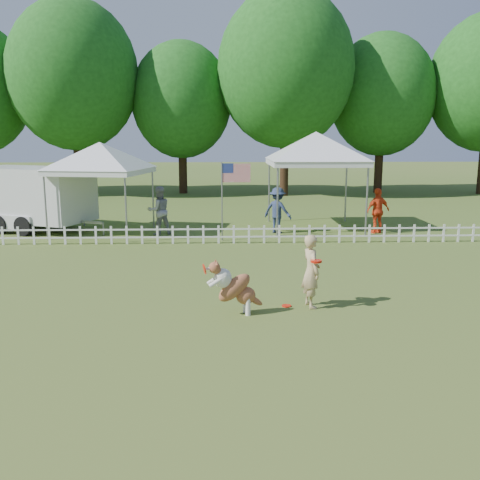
{
  "coord_description": "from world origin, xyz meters",
  "views": [
    {
      "loc": [
        -0.62,
        -10.25,
        3.52
      ],
      "look_at": [
        -0.21,
        2.0,
        1.1
      ],
      "focal_mm": 40.0,
      "sensor_mm": 36.0,
      "label": 1
    }
  ],
  "objects": [
    {
      "name": "ground",
      "position": [
        0.0,
        0.0,
        0.0
      ],
      "size": [
        120.0,
        120.0,
        0.0
      ],
      "primitive_type": "plane",
      "color": "#355A1C",
      "rests_on": "ground"
    },
    {
      "name": "tree_center_left",
      "position": [
        -3.0,
        22.5,
        4.9
      ],
      "size": [
        6.0,
        6.0,
        9.8
      ],
      "primitive_type": null,
      "color": "#194F16",
      "rests_on": "ground"
    },
    {
      "name": "spectator_a",
      "position": [
        -2.87,
        8.69,
        0.86
      ],
      "size": [
        1.04,
        0.94,
        1.73
      ],
      "primitive_type": "imported",
      "rotation": [
        0.0,
        0.0,
        3.57
      ],
      "color": "gray",
      "rests_on": "ground"
    },
    {
      "name": "spectator_c",
      "position": [
        5.0,
        8.71,
        0.82
      ],
      "size": [
        1.04,
        0.71,
        1.64
      ],
      "primitive_type": "imported",
      "rotation": [
        0.0,
        0.0,
        3.5
      ],
      "color": "#F2441C",
      "rests_on": "ground"
    },
    {
      "name": "flag_pole",
      "position": [
        -0.63,
        7.52,
        1.32
      ],
      "size": [
        1.02,
        0.13,
        2.64
      ],
      "primitive_type": null,
      "rotation": [
        0.0,
        0.0,
        0.02
      ],
      "color": "gray",
      "rests_on": "ground"
    },
    {
      "name": "frisbee_on_turf",
      "position": [
        0.71,
        0.39,
        0.01
      ],
      "size": [
        0.23,
        0.23,
        0.02
      ],
      "primitive_type": "cylinder",
      "rotation": [
        0.0,
        0.0,
        -0.15
      ],
      "color": "red",
      "rests_on": "ground"
    },
    {
      "name": "tree_left",
      "position": [
        -9.0,
        21.5,
        6.0
      ],
      "size": [
        7.4,
        7.4,
        12.0
      ],
      "primitive_type": null,
      "color": "#194F16",
      "rests_on": "ground"
    },
    {
      "name": "cargo_trailer",
      "position": [
        -7.72,
        9.8,
        1.19
      ],
      "size": [
        5.93,
        4.28,
        2.39
      ],
      "primitive_type": null,
      "rotation": [
        0.0,
        0.0,
        -0.39
      ],
      "color": "silver",
      "rests_on": "ground"
    },
    {
      "name": "tree_center_right",
      "position": [
        3.0,
        21.0,
        6.3
      ],
      "size": [
        7.6,
        7.6,
        12.6
      ],
      "primitive_type": null,
      "color": "#194F16",
      "rests_on": "ground"
    },
    {
      "name": "canopy_tent_right",
      "position": [
        2.88,
        9.88,
        1.78
      ],
      "size": [
        3.46,
        3.46,
        3.55
      ],
      "primitive_type": null,
      "rotation": [
        0.0,
        0.0,
        0.01
      ],
      "color": "silver",
      "rests_on": "ground"
    },
    {
      "name": "tree_right",
      "position": [
        9.0,
        22.5,
        5.2
      ],
      "size": [
        6.2,
        6.2,
        10.4
      ],
      "primitive_type": null,
      "color": "#194F16",
      "rests_on": "ground"
    },
    {
      "name": "dog",
      "position": [
        -0.38,
        -0.1,
        0.56
      ],
      "size": [
        1.14,
        0.6,
        1.12
      ],
      "primitive_type": null,
      "rotation": [
        0.0,
        0.0,
        0.23
      ],
      "color": "brown",
      "rests_on": "ground"
    },
    {
      "name": "picket_fence",
      "position": [
        0.0,
        7.0,
        0.3
      ],
      "size": [
        22.0,
        0.08,
        0.6
      ],
      "primitive_type": null,
      "color": "white",
      "rests_on": "ground"
    },
    {
      "name": "spectator_b",
      "position": [
        1.38,
        8.89,
        0.83
      ],
      "size": [
        1.23,
        1.1,
        1.65
      ],
      "primitive_type": "imported",
      "rotation": [
        0.0,
        0.0,
        2.57
      ],
      "color": "navy",
      "rests_on": "ground"
    },
    {
      "name": "canopy_tent_left",
      "position": [
        -4.93,
        9.01,
        1.6
      ],
      "size": [
        3.62,
        3.62,
        3.19
      ],
      "primitive_type": null,
      "rotation": [
        0.0,
        0.0,
        -0.19
      ],
      "color": "silver",
      "rests_on": "ground"
    },
    {
      "name": "handler",
      "position": [
        1.2,
        0.35,
        0.76
      ],
      "size": [
        0.48,
        0.62,
        1.53
      ],
      "primitive_type": "imported",
      "rotation": [
        0.0,
        0.0,
        1.79
      ],
      "color": "tan",
      "rests_on": "ground"
    }
  ]
}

